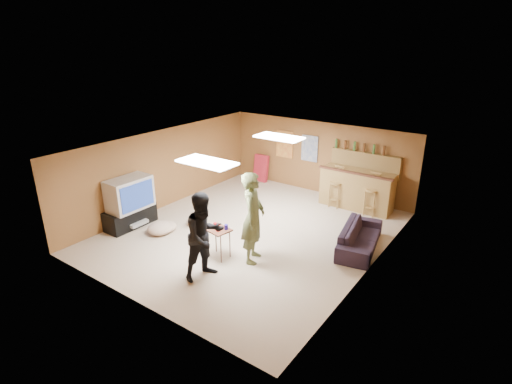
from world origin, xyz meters
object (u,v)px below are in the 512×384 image
Objects in this scene: sofa at (360,237)px; person_olive at (253,218)px; bar_counter at (357,190)px; tray_table at (218,243)px; tv_body at (129,194)px; person_black at (204,236)px.

person_olive is at bearing 126.06° from sofa.
bar_counter reaches higher than tray_table.
person_olive reaches higher than tv_body.
sofa is at bearing -20.80° from person_black.
bar_counter is at bearing 72.57° from tray_table.
bar_counter is at bearing 2.81° from person_black.
sofa is at bearing -66.04° from person_olive.
sofa is (0.99, -2.18, -0.28)m from bar_counter.
tv_body is 0.61× the size of person_black.
bar_counter is 5.20m from person_black.
tray_table is (2.78, 0.10, -0.56)m from tv_body.
bar_counter is 1.12× the size of person_black.
person_olive is 1.11× the size of person_black.
person_black is (-1.08, -5.07, 0.35)m from bar_counter.
person_olive is at bearing 27.39° from tray_table.
person_olive is at bearing -99.75° from bar_counter.
person_olive is 1.00m from tray_table.
bar_counter is 1.06× the size of sofa.
tray_table is (-1.37, -4.35, -0.21)m from bar_counter.
person_black is at bearing -11.49° from tv_body.
person_black is at bearing 136.62° from person_olive.
person_black is (-0.39, -1.07, -0.10)m from person_olive.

